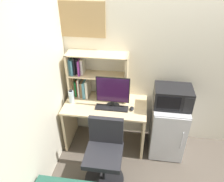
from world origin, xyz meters
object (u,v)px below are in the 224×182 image
at_px(keyboard, 112,108).
at_px(water_bottle, 71,97).
at_px(hutch_bookshelf, 89,76).
at_px(desk_chair, 105,156).
at_px(wall_corkboard, 80,20).
at_px(computer_mouse, 132,109).
at_px(mini_fridge, 167,128).
at_px(monitor, 113,92).
at_px(microwave, 173,97).

bearing_deg(keyboard, water_bottle, 173.40).
relative_size(hutch_bookshelf, water_bottle, 4.08).
height_order(desk_chair, wall_corkboard, wall_corkboard).
height_order(computer_mouse, mini_fridge, mini_fridge).
distance_m(computer_mouse, wall_corkboard, 1.37).
bearing_deg(desk_chair, water_bottle, 133.09).
height_order(hutch_bookshelf, wall_corkboard, wall_corkboard).
relative_size(monitor, mini_fridge, 0.56).
xyz_separation_m(monitor, wall_corkboard, (-0.48, 0.35, 0.85)).
bearing_deg(mini_fridge, wall_corkboard, 166.71).
bearing_deg(desk_chair, microwave, 38.03).
xyz_separation_m(mini_fridge, wall_corkboard, (-1.28, 0.30, 1.43)).
height_order(keyboard, computer_mouse, computer_mouse).
xyz_separation_m(monitor, water_bottle, (-0.60, 0.03, -0.15)).
bearing_deg(microwave, hutch_bookshelf, 171.01).
height_order(monitor, microwave, monitor).
bearing_deg(water_bottle, hutch_bookshelf, 44.07).
xyz_separation_m(computer_mouse, water_bottle, (-0.87, 0.06, 0.08)).
xyz_separation_m(monitor, computer_mouse, (0.27, -0.03, -0.23)).
bearing_deg(monitor, mini_fridge, 3.15).
bearing_deg(computer_mouse, microwave, 8.34).
bearing_deg(water_bottle, desk_chair, -46.91).
height_order(mini_fridge, wall_corkboard, wall_corkboard).
xyz_separation_m(computer_mouse, microwave, (0.53, 0.08, 0.20)).
relative_size(computer_mouse, wall_corkboard, 0.14).
bearing_deg(mini_fridge, monitor, -176.85).
relative_size(water_bottle, microwave, 0.42).
distance_m(microwave, desk_chair, 1.18).
relative_size(computer_mouse, water_bottle, 0.46).
bearing_deg(microwave, wall_corkboard, 166.84).
bearing_deg(wall_corkboard, mini_fridge, -13.29).
distance_m(monitor, wall_corkboard, 1.04).
bearing_deg(wall_corkboard, hutch_bookshelf, -49.60).
bearing_deg(hutch_bookshelf, computer_mouse, -22.00).
bearing_deg(wall_corkboard, water_bottle, -110.58).
distance_m(monitor, computer_mouse, 0.35).
height_order(hutch_bookshelf, desk_chair, hutch_bookshelf).
xyz_separation_m(hutch_bookshelf, mini_fridge, (1.18, -0.19, -0.68)).
height_order(monitor, computer_mouse, monitor).
xyz_separation_m(keyboard, mini_fridge, (0.80, 0.09, -0.34)).
bearing_deg(keyboard, wall_corkboard, 140.58).
distance_m(water_bottle, mini_fridge, 1.46).
bearing_deg(keyboard, hutch_bookshelf, 143.75).
bearing_deg(desk_chair, keyboard, 88.52).
relative_size(keyboard, microwave, 0.93).
relative_size(hutch_bookshelf, mini_fridge, 1.02).
bearing_deg(mini_fridge, hutch_bookshelf, 170.87).
relative_size(mini_fridge, microwave, 1.69).
bearing_deg(wall_corkboard, microwave, -13.16).
bearing_deg(hutch_bookshelf, wall_corkboard, 130.40).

